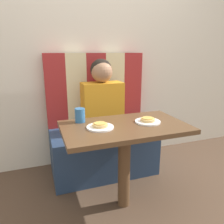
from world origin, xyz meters
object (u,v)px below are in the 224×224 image
at_px(plate_right, 147,121).
at_px(pizza_right, 147,119).
at_px(plate_left, 100,127).
at_px(drinking_cup, 80,115).
at_px(pizza_left, 100,125).
at_px(person, 102,96).

xyz_separation_m(plate_right, pizza_right, (0.00, -0.00, 0.02)).
distance_m(plate_left, drinking_cup, 0.22).
xyz_separation_m(pizza_left, pizza_right, (0.39, 0.00, 0.00)).
bearing_deg(pizza_left, plate_right, 0.00).
xyz_separation_m(person, pizza_left, (-0.20, -0.59, -0.09)).
xyz_separation_m(person, pizza_right, (0.20, -0.59, -0.09)).
height_order(plate_right, pizza_right, pizza_right).
height_order(plate_left, pizza_left, pizza_left).
height_order(pizza_left, drinking_cup, drinking_cup).
height_order(person, pizza_left, person).
relative_size(plate_right, pizza_right, 1.77).
height_order(person, plate_left, person).
relative_size(person, drinking_cup, 6.44).
distance_m(person, drinking_cup, 0.51).
xyz_separation_m(plate_left, pizza_left, (0.00, -0.00, 0.02)).
xyz_separation_m(pizza_right, drinking_cup, (-0.51, 0.18, 0.03)).
relative_size(plate_right, drinking_cup, 1.80).
distance_m(person, pizza_left, 0.63).
bearing_deg(plate_right, drinking_cup, 159.94).
relative_size(person, pizza_left, 6.31).
height_order(plate_right, drinking_cup, drinking_cup).
relative_size(pizza_left, drinking_cup, 1.02).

